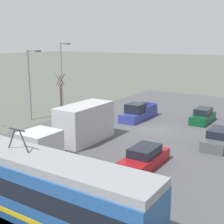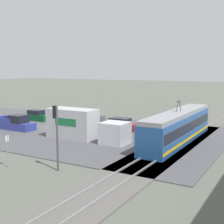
# 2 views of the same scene
# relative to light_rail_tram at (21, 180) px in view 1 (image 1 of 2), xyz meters

# --- Properties ---
(ground_plane) EXTENTS (320.00, 320.00, 0.00)m
(ground_plane) POSITION_rel_light_rail_tram_xyz_m (0.52, -17.32, -1.65)
(ground_plane) COLOR #565B51
(road_surface) EXTENTS (22.67, 44.48, 0.08)m
(road_surface) POSITION_rel_light_rail_tram_xyz_m (0.52, -17.32, -1.61)
(road_surface) COLOR #4C4C51
(road_surface) RESTS_ON ground
(rail_bed) EXTENTS (66.93, 4.40, 0.22)m
(rail_bed) POSITION_rel_light_rail_tram_xyz_m (0.52, 0.00, -1.61)
(rail_bed) COLOR #5B5954
(rail_bed) RESTS_ON ground
(light_rail_tram) EXTENTS (15.73, 2.61, 4.38)m
(light_rail_tram) POSITION_rel_light_rail_tram_xyz_m (0.00, 0.00, 0.00)
(light_rail_tram) COLOR #235193
(light_rail_tram) RESTS_ON ground
(box_truck) EXTENTS (2.52, 9.58, 3.29)m
(box_truck) POSITION_rel_light_rail_tram_xyz_m (4.07, -9.48, -0.06)
(box_truck) COLOR silver
(box_truck) RESTS_ON ground
(pickup_truck) EXTENTS (1.95, 5.80, 1.92)m
(pickup_truck) POSITION_rel_light_rail_tram_xyz_m (3.74, -20.23, -0.85)
(pickup_truck) COLOR navy
(pickup_truck) RESTS_ON ground
(sedan_car_0) EXTENTS (1.83, 4.67, 1.53)m
(sedan_car_0) POSITION_rel_light_rail_tram_xyz_m (-6.29, -15.74, -0.94)
(sedan_car_0) COLOR #4C5156
(sedan_car_0) RESTS_ON ground
(sedan_car_1) EXTENTS (1.72, 4.36, 1.57)m
(sedan_car_1) POSITION_rel_light_rail_tram_xyz_m (-2.80, -22.85, -0.93)
(sedan_car_1) COLOR #0C4723
(sedan_car_1) RESTS_ON ground
(sedan_car_2) EXTENTS (1.90, 4.74, 1.47)m
(sedan_car_2) POSITION_rel_light_rail_tram_xyz_m (-2.96, -8.55, -0.97)
(sedan_car_2) COLOR maroon
(sedan_car_2) RESTS_ON ground
(street_tree) EXTENTS (1.13, 0.94, 4.76)m
(street_tree) POSITION_rel_light_rail_tram_xyz_m (14.18, -19.02, 0.51)
(street_tree) COLOR brown
(street_tree) RESTS_ON ground
(street_lamp_near_crossing) EXTENTS (0.36, 1.95, 7.79)m
(street_lamp_near_crossing) POSITION_rel_light_rail_tram_xyz_m (13.99, -13.95, 2.86)
(street_lamp_near_crossing) COLOR gray
(street_lamp_near_crossing) RESTS_ON ground
(street_lamp_mid_block) EXTENTS (0.36, 1.95, 8.49)m
(street_lamp_mid_block) POSITION_rel_light_rail_tram_xyz_m (16.15, -21.67, 3.22)
(street_lamp_mid_block) COLOR gray
(street_lamp_mid_block) RESTS_ON ground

